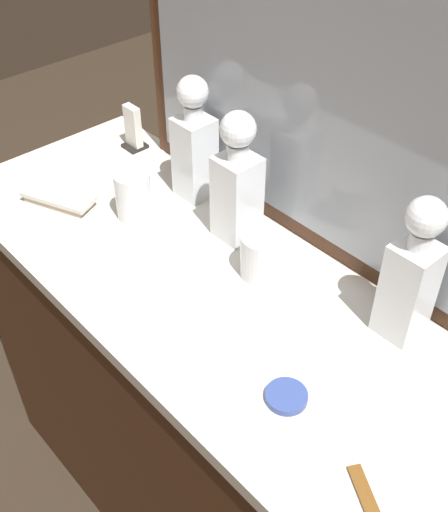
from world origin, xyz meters
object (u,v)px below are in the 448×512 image
at_px(crystal_decanter_rear, 237,189).
at_px(crystal_decanter_right, 194,150).
at_px(crystal_tumbler_far_right, 134,197).
at_px(crystal_decanter_left, 410,282).
at_px(napkin_holder, 133,131).
at_px(silver_brush_front, 59,199).
at_px(porcelain_dish, 286,396).
at_px(crystal_tumbler_center, 262,257).

height_order(crystal_decanter_rear, crystal_decanter_right, same).
bearing_deg(crystal_tumbler_far_right, crystal_decanter_right, 81.53).
distance_m(crystal_decanter_right, crystal_tumbler_far_right, 0.16).
xyz_separation_m(crystal_decanter_rear, crystal_decanter_left, (0.38, 0.03, -0.00)).
relative_size(crystal_decanter_rear, napkin_holder, 2.51).
distance_m(silver_brush_front, napkin_holder, 0.28).
bearing_deg(napkin_holder, crystal_decanter_left, -1.44).
distance_m(crystal_decanter_right, crystal_decanter_left, 0.55).
bearing_deg(crystal_decanter_right, porcelain_dish, -26.14).
distance_m(crystal_tumbler_center, silver_brush_front, 0.49).
height_order(crystal_decanter_right, silver_brush_front, crystal_decanter_right).
relative_size(silver_brush_front, porcelain_dish, 2.54).
bearing_deg(napkin_holder, crystal_tumbler_center, -9.84).
relative_size(crystal_decanter_rear, crystal_tumbler_far_right, 2.61).
relative_size(crystal_tumbler_center, porcelain_dish, 1.33).
bearing_deg(silver_brush_front, crystal_decanter_left, 18.63).
bearing_deg(crystal_tumbler_far_right, crystal_tumbler_center, 12.92).
xyz_separation_m(silver_brush_front, napkin_holder, (-0.08, 0.26, 0.03)).
xyz_separation_m(crystal_decanter_right, crystal_decanter_left, (0.55, -0.01, -0.00)).
xyz_separation_m(crystal_decanter_left, porcelain_dish, (-0.03, -0.25, -0.10)).
height_order(crystal_decanter_rear, napkin_holder, crystal_decanter_rear).
height_order(crystal_decanter_left, napkin_holder, crystal_decanter_left).
bearing_deg(crystal_tumbler_far_right, napkin_holder, 144.24).
height_order(crystal_tumbler_center, napkin_holder, napkin_holder).
bearing_deg(crystal_decanter_left, porcelain_dish, -96.25).
bearing_deg(crystal_decanter_rear, crystal_decanter_left, 4.06).
distance_m(crystal_decanter_rear, napkin_holder, 0.42).
distance_m(crystal_decanter_rear, crystal_decanter_left, 0.38).
bearing_deg(crystal_tumbler_center, porcelain_dish, -37.08).
bearing_deg(crystal_tumbler_center, silver_brush_front, -159.65).
bearing_deg(crystal_tumbler_far_right, silver_brush_front, -146.19).
bearing_deg(napkin_holder, porcelain_dish, -19.33).
bearing_deg(napkin_holder, crystal_decanter_right, -3.36).
relative_size(crystal_decanter_left, crystal_tumbler_center, 3.06).
relative_size(crystal_decanter_rear, crystal_tumbler_center, 3.07).
bearing_deg(porcelain_dish, crystal_decanter_left, 83.75).
height_order(crystal_decanter_left, silver_brush_front, crystal_decanter_left).
relative_size(crystal_decanter_right, silver_brush_front, 1.61).
relative_size(crystal_tumbler_far_right, porcelain_dish, 1.56).
distance_m(crystal_decanter_rear, crystal_decanter_right, 0.17).
bearing_deg(crystal_decanter_rear, crystal_tumbler_far_right, -148.33).
distance_m(crystal_tumbler_far_right, napkin_holder, 0.28).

